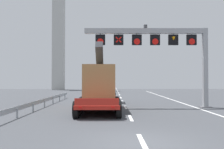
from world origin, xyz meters
The scene contains 7 objects.
ground centered at (0.00, 0.00, 0.00)m, with size 112.00×112.00×0.00m, color #424449.
lane_markings centered at (0.08, 27.29, 0.01)m, with size 0.20×69.17×0.01m.
edge_line_right centered at (6.20, 12.00, 0.01)m, with size 0.20×63.00×0.01m, color silver.
overhead_lane_gantry centered at (3.27, 12.20, 5.63)m, with size 11.07×0.90×7.27m.
heavy_haul_truck_red centered at (-2.14, 13.33, 1.99)m, with size 3.17×14.09×5.30m.
guardrail_left centered at (-7.14, 10.81, 0.56)m, with size 0.13×25.62×0.76m.
bridge_pylon_distant centered at (-14.09, 50.74, 21.10)m, with size 9.00×2.00×41.41m.
Camera 1 is at (-1.10, -9.80, 2.43)m, focal length 40.15 mm.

